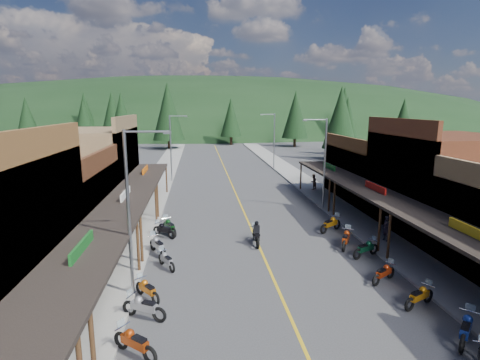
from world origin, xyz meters
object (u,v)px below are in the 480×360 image
object	(u,v)px
streetlight_1	(172,145)
pine_5	(344,110)
bike_west_6	(166,259)
bike_west_4	(144,306)
shop_east_2	(442,183)
bike_east_5	(384,272)
pine_0	(27,118)
pine_2	(168,111)
pine_7	(85,114)
pine_10	(122,118)
pine_8	(84,126)
pedestrian_east_a	(386,228)
pine_1	(112,114)
pine_4	(295,114)
bike_east_3	(466,328)
pine_11	(341,117)
bike_east_6	(366,248)
bike_west_8	(164,229)
bike_east_8	(331,223)
shop_west_3	(87,169)
bike_west_5	(147,289)
shop_east_3	(378,173)
pedestrian_east_b	(313,182)
streetlight_0	(131,207)
bike_west_3	(135,341)
streetlight_2	(323,160)
bike_east_7	(346,238)
bike_west_9	(170,226)
bike_west_7	(158,245)
streetlight_3	(273,139)
bike_east_4	(420,295)
pine_9	(347,121)
rider_on_bike	(256,235)
shop_west_2	(47,207)

from	to	relation	value
streetlight_1	pine_5	xyz separation A→B (m)	(40.95, 50.00, 3.53)
pine_5	bike_west_6	world-z (taller)	pine_5
streetlight_1	bike_west_4	xyz separation A→B (m)	(0.66, -30.13, -3.85)
shop_east_2	bike_east_5	world-z (taller)	shop_east_2
pine_0	pine_2	distance (m)	30.30
pine_7	pine_2	bearing A→B (deg)	-39.29
pine_10	bike_west_6	bearing A→B (deg)	-76.99
pine_8	pedestrian_east_a	xyz separation A→B (m)	(30.57, -40.53, -4.95)
pine_1	pine_4	xyz separation A→B (m)	(42.00, -10.00, 0.00)
bike_east_3	pine_11	bearing A→B (deg)	118.90
bike_east_6	bike_west_8	bearing A→B (deg)	-136.98
streetlight_1	bike_east_8	distance (m)	23.91
shop_west_3	shop_east_2	distance (m)	29.19
pine_4	bike_west_5	world-z (taller)	pine_4
shop_east_2	shop_east_3	distance (m)	9.65
shop_west_3	pedestrian_east_b	world-z (taller)	shop_west_3
streetlight_0	bike_west_3	bearing A→B (deg)	-81.67
bike_west_3	pedestrian_east_b	xyz separation A→B (m)	(14.75, 25.94, 0.38)
pine_8	bike_east_5	size ratio (longest dim) A/B	5.17
pine_8	bike_west_6	xyz separation A→B (m)	(16.26, -43.04, -5.44)
pine_1	pedestrian_east_b	world-z (taller)	pine_1
pine_10	streetlight_1	bearing A→B (deg)	-68.47
streetlight_2	bike_west_3	bearing A→B (deg)	-125.40
streetlight_2	pine_2	bearing A→B (deg)	108.73
pine_8	bike_east_7	bearing A→B (deg)	-56.16
pedestrian_east_a	pine_0	bearing A→B (deg)	-161.54
bike_west_9	bike_east_7	distance (m)	12.16
shop_west_3	pine_1	distance (m)	59.70
bike_west_7	bike_west_8	world-z (taller)	bike_west_7
pine_4	bike_east_5	world-z (taller)	pine_4
bike_west_8	pedestrian_east_a	world-z (taller)	pedestrian_east_a
streetlight_3	pine_5	xyz separation A→B (m)	(27.05, 42.00, 3.53)
pine_1	pine_7	xyz separation A→B (m)	(-8.00, 6.00, 0.00)
bike_west_6	pedestrian_east_b	distance (m)	23.23
pedestrian_east_b	bike_east_4	bearing A→B (deg)	45.03
streetlight_3	pine_0	distance (m)	56.86
pine_2	bike_east_4	xyz separation A→B (m)	(16.04, -66.52, -7.42)
pine_1	pine_9	size ratio (longest dim) A/B	1.16
bike_west_6	bike_west_5	bearing A→B (deg)	-130.51
pine_5	pine_7	bearing A→B (deg)	176.53
shop_east_3	pine_2	bearing A→B (deg)	116.96
streetlight_1	streetlight_3	bearing A→B (deg)	29.91
rider_on_bike	streetlight_2	bearing A→B (deg)	48.60
pine_7	bike_west_5	xyz separation A→B (m)	(25.64, -82.46, -6.68)
pine_2	shop_east_2	bearing A→B (deg)	-67.10
bike_east_4	pedestrian_east_b	xyz separation A→B (m)	(2.43, 23.86, 0.42)
pine_10	bike_east_7	xyz separation A→B (m)	(23.55, -51.09, -6.13)
pine_1	streetlight_3	bearing A→B (deg)	-52.27
streetlight_3	bike_west_3	world-z (taller)	streetlight_3
shop_west_2	streetlight_2	xyz separation A→B (m)	(20.71, 6.30, 1.93)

